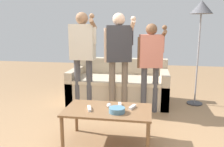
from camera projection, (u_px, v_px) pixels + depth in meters
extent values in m
plane|color=#93704C|center=(117.00, 143.00, 2.87)|extent=(12.00, 12.00, 0.00)
cube|color=#B7A88E|center=(119.00, 91.00, 4.40)|extent=(1.81, 0.91, 0.42)
cube|color=#C6B59A|center=(118.00, 79.00, 4.29)|extent=(1.53, 0.79, 0.06)
cube|color=#B7A88E|center=(121.00, 67.00, 4.68)|extent=(1.81, 0.18, 0.37)
cube|color=#B7A88E|center=(76.00, 84.00, 4.52)|extent=(0.14, 0.91, 0.61)
cube|color=#B7A88E|center=(164.00, 88.00, 4.25)|extent=(0.14, 0.91, 0.61)
cube|color=brown|center=(108.00, 110.00, 2.79)|extent=(1.04, 0.59, 0.03)
cylinder|color=brown|center=(62.00, 134.00, 2.66)|extent=(0.04, 0.04, 0.41)
cylinder|color=brown|center=(148.00, 140.00, 2.51)|extent=(0.04, 0.04, 0.41)
cylinder|color=brown|center=(76.00, 116.00, 3.17)|extent=(0.04, 0.04, 0.41)
cylinder|color=brown|center=(148.00, 121.00, 3.01)|extent=(0.04, 0.04, 0.41)
cylinder|color=teal|center=(117.00, 110.00, 2.67)|extent=(0.19, 0.19, 0.06)
ellipsoid|color=white|center=(109.00, 105.00, 2.85)|extent=(0.06, 0.09, 0.05)
cylinder|color=#4C4C51|center=(109.00, 103.00, 2.86)|extent=(0.02, 0.02, 0.01)
cylinder|color=#2D2D33|center=(194.00, 103.00, 4.31)|extent=(0.28, 0.28, 0.02)
cylinder|color=gray|center=(198.00, 60.00, 4.15)|extent=(0.03, 0.03, 1.60)
cone|color=#4C4C51|center=(202.00, 7.00, 3.97)|extent=(0.39, 0.39, 0.22)
cylinder|color=#47474C|center=(78.00, 84.00, 4.06)|extent=(0.11, 0.11, 0.86)
cylinder|color=#47474C|center=(89.00, 84.00, 4.02)|extent=(0.11, 0.11, 0.86)
cube|color=beige|center=(82.00, 42.00, 3.89)|extent=(0.41, 0.22, 0.59)
sphere|color=#936B4C|center=(82.00, 18.00, 3.82)|extent=(0.20, 0.20, 0.20)
cylinder|color=#936B4C|center=(71.00, 43.00, 3.94)|extent=(0.08, 0.08, 0.56)
cylinder|color=beige|center=(94.00, 35.00, 3.83)|extent=(0.08, 0.08, 0.28)
cylinder|color=#936B4C|center=(93.00, 24.00, 3.74)|extent=(0.07, 0.28, 0.18)
sphere|color=#936B4C|center=(92.00, 16.00, 3.65)|extent=(0.08, 0.08, 0.08)
cylinder|color=#756656|center=(112.00, 86.00, 3.89)|extent=(0.11, 0.11, 0.85)
cylinder|color=#756656|center=(125.00, 86.00, 3.91)|extent=(0.11, 0.11, 0.85)
cube|color=#38383D|center=(119.00, 44.00, 3.75)|extent=(0.44, 0.31, 0.58)
sphere|color=beige|center=(119.00, 19.00, 3.68)|extent=(0.20, 0.20, 0.20)
cylinder|color=beige|center=(106.00, 45.00, 3.74)|extent=(0.07, 0.07, 0.55)
cylinder|color=#38383D|center=(131.00, 37.00, 3.75)|extent=(0.07, 0.07, 0.28)
cylinder|color=beige|center=(132.00, 26.00, 3.64)|extent=(0.13, 0.27, 0.22)
sphere|color=beige|center=(133.00, 19.00, 3.54)|extent=(0.08, 0.08, 0.08)
cylinder|color=#47474C|center=(144.00, 90.00, 3.84)|extent=(0.10, 0.10, 0.76)
cylinder|color=#47474C|center=(155.00, 90.00, 3.85)|extent=(0.10, 0.10, 0.76)
cube|color=#DB7F6B|center=(151.00, 51.00, 3.72)|extent=(0.39, 0.25, 0.52)
sphere|color=brown|center=(152.00, 29.00, 3.65)|extent=(0.18, 0.18, 0.18)
cylinder|color=brown|center=(139.00, 53.00, 3.72)|extent=(0.07, 0.07, 0.49)
cylinder|color=#DB7F6B|center=(162.00, 45.00, 3.70)|extent=(0.07, 0.07, 0.25)
cylinder|color=brown|center=(164.00, 35.00, 3.61)|extent=(0.10, 0.26, 0.16)
sphere|color=brown|center=(165.00, 27.00, 3.54)|extent=(0.07, 0.07, 0.07)
cube|color=white|center=(120.00, 105.00, 2.89)|extent=(0.06, 0.16, 0.03)
cylinder|color=silver|center=(120.00, 103.00, 2.91)|extent=(0.01, 0.01, 0.00)
cube|color=silver|center=(120.00, 105.00, 2.84)|extent=(0.02, 0.02, 0.00)
cube|color=white|center=(132.00, 107.00, 2.82)|extent=(0.08, 0.15, 0.03)
cylinder|color=silver|center=(133.00, 105.00, 2.84)|extent=(0.01, 0.01, 0.00)
cube|color=silver|center=(131.00, 107.00, 2.78)|extent=(0.02, 0.02, 0.00)
cube|color=white|center=(89.00, 108.00, 2.77)|extent=(0.09, 0.17, 0.03)
cylinder|color=silver|center=(89.00, 106.00, 2.79)|extent=(0.01, 0.01, 0.00)
cube|color=silver|center=(90.00, 109.00, 2.72)|extent=(0.02, 0.02, 0.00)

